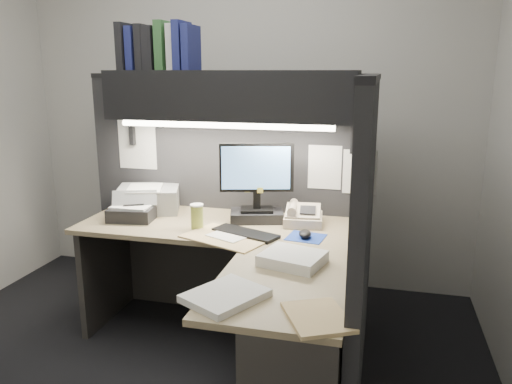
% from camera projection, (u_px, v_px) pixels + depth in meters
% --- Properties ---
extents(floor, '(3.50, 3.50, 0.00)m').
position_uv_depth(floor, '(172.00, 379.00, 2.74)').
color(floor, black).
rests_on(floor, ground).
extents(wall_back, '(3.50, 0.04, 2.70)m').
position_uv_depth(wall_back, '(244.00, 110.00, 3.83)').
color(wall_back, beige).
rests_on(wall_back, floor).
extents(partition_back, '(1.90, 0.06, 1.60)m').
position_uv_depth(partition_back, '(226.00, 198.00, 3.42)').
color(partition_back, black).
rests_on(partition_back, floor).
extents(partition_right, '(0.06, 1.50, 1.60)m').
position_uv_depth(partition_right, '(362.00, 245.00, 2.48)').
color(partition_right, black).
rests_on(partition_right, floor).
extents(desk, '(1.70, 1.53, 0.73)m').
position_uv_depth(desk, '(246.00, 315.00, 2.53)').
color(desk, '#94845E').
rests_on(desk, floor).
extents(overhead_shelf, '(1.55, 0.34, 0.30)m').
position_uv_depth(overhead_shelf, '(230.00, 95.00, 3.06)').
color(overhead_shelf, black).
rests_on(overhead_shelf, partition_back).
extents(task_light_tube, '(1.32, 0.04, 0.04)m').
position_uv_depth(task_light_tube, '(224.00, 125.00, 2.97)').
color(task_light_tube, white).
rests_on(task_light_tube, overhead_shelf).
extents(monitor, '(0.45, 0.28, 0.49)m').
position_uv_depth(monitor, '(257.00, 191.00, 3.08)').
color(monitor, black).
rests_on(monitor, desk).
extents(keyboard, '(0.42, 0.27, 0.02)m').
position_uv_depth(keyboard, '(245.00, 233.00, 2.86)').
color(keyboard, black).
rests_on(keyboard, desk).
extents(mousepad, '(0.23, 0.21, 0.00)m').
position_uv_depth(mousepad, '(306.00, 237.00, 2.81)').
color(mousepad, '#1B3797').
rests_on(mousepad, desk).
extents(mouse, '(0.09, 0.12, 0.04)m').
position_uv_depth(mouse, '(305.00, 234.00, 2.80)').
color(mouse, black).
rests_on(mouse, mousepad).
extents(telephone, '(0.25, 0.26, 0.09)m').
position_uv_depth(telephone, '(303.00, 217.00, 3.05)').
color(telephone, beige).
rests_on(telephone, desk).
extents(coffee_cup, '(0.08, 0.08, 0.14)m').
position_uv_depth(coffee_cup, '(197.00, 217.00, 2.96)').
color(coffee_cup, '#ADB94A').
rests_on(coffee_cup, desk).
extents(printer, '(0.49, 0.45, 0.16)m').
position_uv_depth(printer, '(149.00, 199.00, 3.35)').
color(printer, gray).
rests_on(printer, desk).
extents(notebook_stack, '(0.30, 0.26, 0.08)m').
position_uv_depth(notebook_stack, '(133.00, 213.00, 3.15)').
color(notebook_stack, black).
rests_on(notebook_stack, desk).
extents(open_folder, '(0.55, 0.46, 0.01)m').
position_uv_depth(open_folder, '(227.00, 237.00, 2.81)').
color(open_folder, tan).
rests_on(open_folder, desk).
extents(paper_stack_a, '(0.34, 0.31, 0.05)m').
position_uv_depth(paper_stack_a, '(293.00, 258.00, 2.43)').
color(paper_stack_a, white).
rests_on(paper_stack_a, desk).
extents(paper_stack_b, '(0.37, 0.39, 0.03)m').
position_uv_depth(paper_stack_b, '(225.00, 296.00, 2.05)').
color(paper_stack_b, white).
rests_on(paper_stack_b, desk).
extents(manila_stack, '(0.32, 0.35, 0.02)m').
position_uv_depth(manila_stack, '(318.00, 317.00, 1.89)').
color(manila_stack, tan).
rests_on(manila_stack, desk).
extents(binder_row, '(0.48, 0.25, 0.29)m').
position_uv_depth(binder_row, '(159.00, 47.00, 3.10)').
color(binder_row, black).
rests_on(binder_row, overhead_shelf).
extents(pinned_papers, '(1.76, 1.31, 0.51)m').
position_uv_depth(pinned_papers, '(270.00, 175.00, 2.91)').
color(pinned_papers, white).
rests_on(pinned_papers, partition_back).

